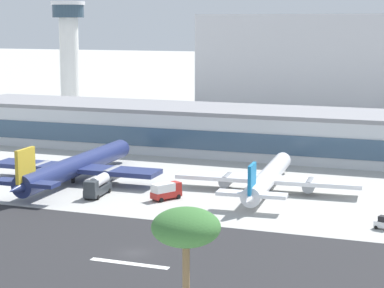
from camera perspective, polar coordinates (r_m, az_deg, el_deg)
ground_plane at (r=107.43m, az=-4.63°, el=-8.66°), size 1400.00×1400.00×0.00m
runway_strip at (r=103.52m, az=-5.70°, el=-9.37°), size 800.00×43.84×0.08m
runway_centreline_dash_4 at (r=102.95m, az=-5.00°, el=-9.44°), size 12.00×1.20×0.01m
terminal_building at (r=187.52m, az=3.33°, el=1.10°), size 155.33×24.45×11.65m
control_tower at (r=250.07m, az=-9.73°, el=7.24°), size 11.50×11.50×40.64m
distant_hotel_block at (r=283.42m, az=14.25°, el=6.27°), size 133.91×31.45×36.77m
airliner_gold_tail_gate_0 at (r=154.08m, az=-9.41°, el=-1.84°), size 37.57×49.97×10.43m
airliner_blue_tail_gate_1 at (r=144.18m, az=5.98°, el=-2.78°), size 37.67×41.80×8.72m
service_fuel_truck_0 at (r=141.95m, az=-7.53°, el=-3.32°), size 3.50×8.70×3.95m
service_box_truck_2 at (r=138.04m, az=-2.06°, el=-3.71°), size 5.11×6.39×3.25m
palm_tree_0 at (r=69.24m, az=-0.48°, el=-6.86°), size 6.73×6.73×16.17m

